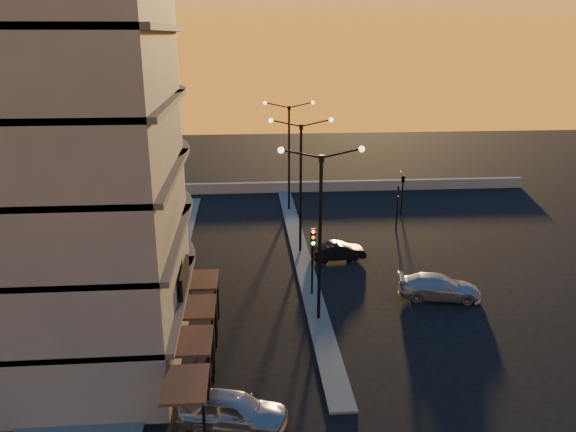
# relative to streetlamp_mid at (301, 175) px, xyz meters

# --- Properties ---
(ground) EXTENTS (120.00, 120.00, 0.00)m
(ground) POSITION_rel_streetlamp_mid_xyz_m (0.00, -10.00, -5.59)
(ground) COLOR black
(ground) RESTS_ON ground
(sidewalk_west) EXTENTS (5.00, 40.00, 0.12)m
(sidewalk_west) POSITION_rel_streetlamp_mid_xyz_m (-10.50, -6.00, -5.53)
(sidewalk_west) COLOR #545351
(sidewalk_west) RESTS_ON ground
(median) EXTENTS (1.20, 36.00, 0.12)m
(median) POSITION_rel_streetlamp_mid_xyz_m (0.00, 0.00, -5.53)
(median) COLOR #545351
(median) RESTS_ON ground
(parapet) EXTENTS (44.00, 0.50, 1.00)m
(parapet) POSITION_rel_streetlamp_mid_xyz_m (2.00, 16.00, -5.09)
(parapet) COLOR gray
(parapet) RESTS_ON ground
(building) EXTENTS (14.35, 17.08, 25.00)m
(building) POSITION_rel_streetlamp_mid_xyz_m (-14.00, -9.97, 6.32)
(building) COLOR slate
(building) RESTS_ON ground
(streetlamp_near) EXTENTS (4.32, 0.32, 9.51)m
(streetlamp_near) POSITION_rel_streetlamp_mid_xyz_m (0.00, -10.00, 0.00)
(streetlamp_near) COLOR black
(streetlamp_near) RESTS_ON ground
(streetlamp_mid) EXTENTS (4.32, 0.32, 9.51)m
(streetlamp_mid) POSITION_rel_streetlamp_mid_xyz_m (0.00, 0.00, 0.00)
(streetlamp_mid) COLOR black
(streetlamp_mid) RESTS_ON ground
(streetlamp_far) EXTENTS (4.32, 0.32, 9.51)m
(streetlamp_far) POSITION_rel_streetlamp_mid_xyz_m (0.00, 10.00, 0.00)
(streetlamp_far) COLOR black
(streetlamp_far) RESTS_ON ground
(traffic_light_main) EXTENTS (0.28, 0.44, 4.25)m
(traffic_light_main) POSITION_rel_streetlamp_mid_xyz_m (0.00, -7.13, -2.70)
(traffic_light_main) COLOR black
(traffic_light_main) RESTS_ON ground
(signal_east_a) EXTENTS (0.13, 0.16, 3.60)m
(signal_east_a) POSITION_rel_streetlamp_mid_xyz_m (8.00, 4.00, -3.66)
(signal_east_a) COLOR black
(signal_east_a) RESTS_ON ground
(signal_east_b) EXTENTS (0.42, 1.99, 3.60)m
(signal_east_b) POSITION_rel_streetlamp_mid_xyz_m (9.50, 8.00, -2.49)
(signal_east_b) COLOR black
(signal_east_b) RESTS_ON ground
(car_hatchback) EXTENTS (4.59, 2.73, 1.46)m
(car_hatchback) POSITION_rel_streetlamp_mid_xyz_m (-4.45, -18.38, -4.86)
(car_hatchback) COLOR gray
(car_hatchback) RESTS_ON ground
(car_sedan) EXTENTS (3.83, 1.75, 1.22)m
(car_sedan) POSITION_rel_streetlamp_mid_xyz_m (2.46, -1.58, -4.98)
(car_sedan) COLOR black
(car_sedan) RESTS_ON ground
(car_wagon) EXTENTS (5.04, 2.84, 1.38)m
(car_wagon) POSITION_rel_streetlamp_mid_xyz_m (7.39, -7.88, -4.90)
(car_wagon) COLOR #9C9DA3
(car_wagon) RESTS_ON ground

